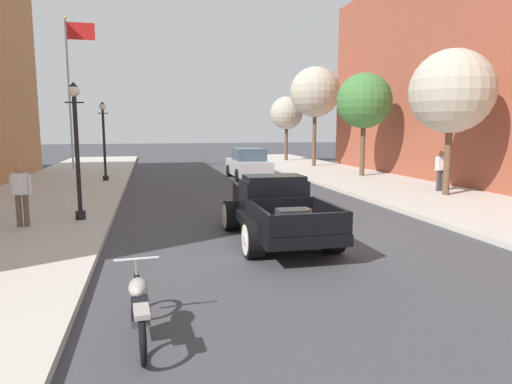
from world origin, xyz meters
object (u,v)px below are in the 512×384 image
street_tree_second (364,101)px  street_tree_third (315,92)px  pedestrian_sidewalk_left (21,192)px  street_tree_nearest (452,92)px  pedestrian_sidewalk_right (441,168)px  hotrod_truck_black (274,208)px  car_background_silver (248,165)px  street_lamp_far (104,135)px  flagpole (72,77)px  street_tree_farthest (286,113)px  street_lamp_near (76,141)px  motorcycle_parked (139,306)px

street_tree_second → street_tree_third: 6.70m
pedestrian_sidewalk_left → street_tree_nearest: size_ratio=0.30×
pedestrian_sidewalk_right → street_tree_second: street_tree_second is taller
street_tree_nearest → street_tree_second: 7.30m
hotrod_truck_black → car_background_silver: car_background_silver is taller
street_lamp_far → street_tree_second: 13.54m
flagpole → street_tree_nearest: flagpole is taller
street_lamp_far → flagpole: size_ratio=0.42×
pedestrian_sidewalk_left → street_tree_third: size_ratio=0.25×
car_background_silver → pedestrian_sidewalk_left: (-8.48, -10.98, 0.32)m
pedestrian_sidewalk_right → flagpole: bearing=139.7°
car_background_silver → street_tree_farthest: bearing=63.5°
pedestrian_sidewalk_right → flagpole: (-16.10, 13.64, 4.68)m
pedestrian_sidewalk_left → street_tree_third: 22.09m
street_lamp_far → pedestrian_sidewalk_left: bearing=-96.3°
car_background_silver → street_tree_third: size_ratio=0.65×
hotrod_truck_black → street_tree_third: 20.63m
street_lamp_near → street_tree_third: size_ratio=0.58×
motorcycle_parked → street_tree_second: street_tree_second is taller
street_tree_farthest → pedestrian_sidewalk_left: bearing=-122.5°
street_tree_second → flagpole: bearing=154.8°
car_background_silver → street_lamp_far: bearing=-176.6°
motorcycle_parked → pedestrian_sidewalk_left: size_ratio=1.28×
pedestrian_sidewalk_left → street_tree_farthest: (13.95, 21.94, 2.78)m
hotrod_truck_black → car_background_silver: size_ratio=1.15×
hotrod_truck_black → street_lamp_far: street_lamp_far is taller
street_tree_nearest → street_tree_farthest: bearing=91.7°
street_tree_farthest → street_lamp_far: bearing=-138.3°
street_lamp_far → street_tree_third: size_ratio=0.58×
street_lamp_near → street_tree_third: 20.53m
street_tree_second → street_lamp_far: bearing=176.7°
hotrod_truck_black → street_lamp_far: bearing=112.1°
pedestrian_sidewalk_right → street_tree_third: (-0.73, 12.89, 4.01)m
street_tree_nearest → street_tree_farthest: size_ratio=1.10×
street_lamp_near → street_tree_nearest: (13.18, 1.80, 1.71)m
car_background_silver → street_tree_second: 7.06m
motorcycle_parked → street_tree_third: 26.32m
motorcycle_parked → street_tree_nearest: bearing=39.7°
hotrod_truck_black → street_tree_third: size_ratio=0.75×
street_tree_second → street_tree_third: bearing=92.7°
motorcycle_parked → street_lamp_near: size_ratio=0.55×
street_lamp_near → flagpole: size_ratio=0.42×
street_lamp_near → street_tree_third: (12.91, 15.73, 2.71)m
hotrod_truck_black → flagpole: size_ratio=0.54×
car_background_silver → street_tree_third: street_tree_third is taller
hotrod_truck_black → pedestrian_sidewalk_right: (8.68, 5.65, 0.33)m
motorcycle_parked → street_lamp_far: street_lamp_far is taller
street_lamp_far → street_tree_third: bearing=24.1°
motorcycle_parked → pedestrian_sidewalk_left: (-3.13, 7.00, 0.64)m
pedestrian_sidewalk_left → street_tree_nearest: 15.03m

